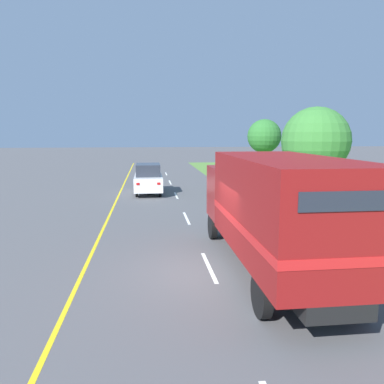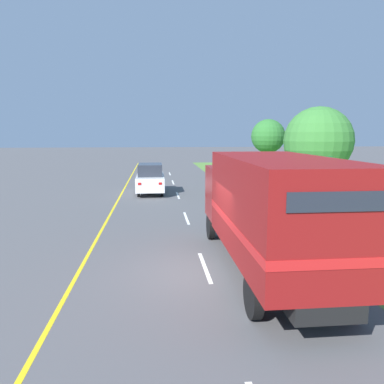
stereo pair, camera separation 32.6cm
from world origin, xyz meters
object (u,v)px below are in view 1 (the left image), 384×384
Objects in this scene: highway_sign at (310,177)px; roadside_tree_mid at (310,142)px; roadside_tree_near at (316,141)px; horse_trailer_truck at (274,208)px; delineator_post at (314,227)px; lead_car_white at (148,179)px; roadside_tree_far at (264,136)px.

highway_sign is 12.17m from roadside_tree_mid.
roadside_tree_near is at bearing -111.16° from roadside_tree_mid.
horse_trailer_truck is 1.53× the size of roadside_tree_mid.
highway_sign reaches higher than delineator_post.
lead_car_white is 13.60m from roadside_tree_mid.
highway_sign is (7.97, -7.29, 0.86)m from lead_car_white.
roadside_tree_far is at bearing 77.18° from delineator_post.
horse_trailer_truck is 8.85m from highway_sign.
roadside_tree_mid is at bearing 63.38° from horse_trailer_truck.
delineator_post is at bearing -114.31° from roadside_tree_near.
roadside_tree_near is at bearing -9.41° from lead_car_white.
delineator_post is (2.63, 3.00, -1.41)m from horse_trailer_truck.
horse_trailer_truck is 20.94m from roadside_tree_mid.
roadside_tree_near is 1.06× the size of roadside_tree_far.
horse_trailer_truck is 8.82× the size of delineator_post.
delineator_post is at bearing -62.80° from lead_car_white.
horse_trailer_truck is at bearing -120.36° from highway_sign.
horse_trailer_truck is 15.36m from lead_car_white.
delineator_post is (-4.59, -10.15, -2.99)m from roadside_tree_near.
lead_car_white is 1.52× the size of highway_sign.
roadside_tree_mid is (4.89, 11.05, 1.47)m from highway_sign.
roadside_tree_far is at bearing 43.92° from lead_car_white.
roadside_tree_near reaches higher than roadside_tree_mid.
highway_sign is (4.47, 7.64, -0.06)m from horse_trailer_truck.
horse_trailer_truck reaches higher than lead_car_white.
roadside_tree_far is at bearing 79.54° from highway_sign.
lead_car_white is 13.42m from delineator_post.
lead_car_white is at bearing -136.08° from roadside_tree_far.
delineator_post is at bearing -102.82° from roadside_tree_far.
roadside_tree_mid reaches higher than roadside_tree_far.
lead_car_white is 10.83m from highway_sign.
lead_car_white is 11.15m from roadside_tree_near.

